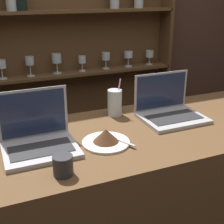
# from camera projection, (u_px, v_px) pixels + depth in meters

# --- Properties ---
(bar_counter) EXTENTS (1.95, 0.66, 0.99)m
(bar_counter) POSITION_uv_depth(u_px,v_px,m) (131.00, 218.00, 1.62)
(bar_counter) COLOR brown
(bar_counter) RESTS_ON ground_plane
(back_wall) EXTENTS (7.00, 0.06, 2.70)m
(back_wall) POSITION_uv_depth(u_px,v_px,m) (62.00, 26.00, 2.37)
(back_wall) COLOR #4C3328
(back_wall) RESTS_ON ground_plane
(back_shelf) EXTENTS (1.50, 0.18, 1.83)m
(back_shelf) POSITION_uv_depth(u_px,v_px,m) (81.00, 76.00, 2.48)
(back_shelf) COLOR brown
(back_shelf) RESTS_ON ground_plane
(laptop_near) EXTENTS (0.30, 0.24, 0.23)m
(laptop_near) POSITION_uv_depth(u_px,v_px,m) (38.00, 137.00, 1.28)
(laptop_near) COLOR #ADADB2
(laptop_near) RESTS_ON bar_counter
(laptop_far) EXTENTS (0.31, 0.25, 0.22)m
(laptop_far) POSITION_uv_depth(u_px,v_px,m) (169.00, 109.00, 1.59)
(laptop_far) COLOR #ADADB2
(laptop_far) RESTS_ON bar_counter
(cake_plate) EXTENTS (0.20, 0.20, 0.07)m
(cake_plate) POSITION_uv_depth(u_px,v_px,m) (106.00, 138.00, 1.32)
(cake_plate) COLOR white
(cake_plate) RESTS_ON bar_counter
(water_glass) EXTENTS (0.07, 0.07, 0.19)m
(water_glass) POSITION_uv_depth(u_px,v_px,m) (115.00, 103.00, 1.61)
(water_glass) COLOR silver
(water_glass) RESTS_ON bar_counter
(coffee_cup) EXTENTS (0.07, 0.07, 0.07)m
(coffee_cup) POSITION_uv_depth(u_px,v_px,m) (63.00, 165.00, 1.09)
(coffee_cup) COLOR #2D2D33
(coffee_cup) RESTS_ON bar_counter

